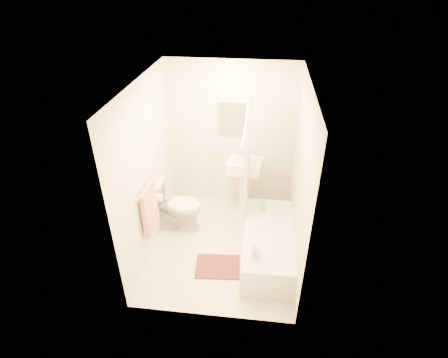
# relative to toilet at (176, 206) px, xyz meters

# --- Properties ---
(floor) EXTENTS (2.40, 2.40, 0.00)m
(floor) POSITION_rel_toilet_xyz_m (0.75, -0.36, -0.39)
(floor) COLOR beige
(floor) RESTS_ON ground
(ceiling) EXTENTS (2.40, 2.40, 0.00)m
(ceiling) POSITION_rel_toilet_xyz_m (0.75, -0.36, 2.01)
(ceiling) COLOR white
(ceiling) RESTS_ON ground
(wall_back) EXTENTS (2.00, 0.02, 2.40)m
(wall_back) POSITION_rel_toilet_xyz_m (0.75, 0.84, 0.81)
(wall_back) COLOR beige
(wall_back) RESTS_ON ground
(wall_left) EXTENTS (0.02, 2.40, 2.40)m
(wall_left) POSITION_rel_toilet_xyz_m (-0.25, -0.36, 0.81)
(wall_left) COLOR beige
(wall_left) RESTS_ON ground
(wall_right) EXTENTS (0.02, 2.40, 2.40)m
(wall_right) POSITION_rel_toilet_xyz_m (1.75, -0.36, 0.81)
(wall_right) COLOR beige
(wall_right) RESTS_ON ground
(mirror) EXTENTS (0.40, 0.03, 0.55)m
(mirror) POSITION_rel_toilet_xyz_m (0.75, 0.82, 1.11)
(mirror) COLOR white
(mirror) RESTS_ON wall_back
(curtain_rod) EXTENTS (0.03, 1.70, 0.03)m
(curtain_rod) POSITION_rel_toilet_xyz_m (1.05, -0.26, 1.61)
(curtain_rod) COLOR silver
(curtain_rod) RESTS_ON wall_back
(shower_curtain) EXTENTS (0.04, 0.80, 1.55)m
(shower_curtain) POSITION_rel_toilet_xyz_m (1.05, 0.14, 0.83)
(shower_curtain) COLOR silver
(shower_curtain) RESTS_ON curtain_rod
(towel_bar) EXTENTS (0.02, 0.60, 0.02)m
(towel_bar) POSITION_rel_toilet_xyz_m (-0.21, -0.61, 0.71)
(towel_bar) COLOR silver
(towel_bar) RESTS_ON wall_left
(towel) EXTENTS (0.06, 0.45, 0.66)m
(towel) POSITION_rel_toilet_xyz_m (-0.18, -0.61, 0.39)
(towel) COLOR #CC7266
(towel) RESTS_ON towel_bar
(toilet_paper) EXTENTS (0.11, 0.12, 0.12)m
(toilet_paper) POSITION_rel_toilet_xyz_m (-0.18, -0.24, 0.31)
(toilet_paper) COLOR white
(toilet_paper) RESTS_ON wall_left
(toilet) EXTENTS (0.82, 0.49, 0.79)m
(toilet) POSITION_rel_toilet_xyz_m (0.00, 0.00, 0.00)
(toilet) COLOR white
(toilet) RESTS_ON floor
(sink) EXTENTS (0.57, 0.48, 1.02)m
(sink) POSITION_rel_toilet_xyz_m (1.00, 0.59, 0.11)
(sink) COLOR white
(sink) RESTS_ON floor
(bathtub) EXTENTS (0.67, 1.53, 0.43)m
(bathtub) POSITION_rel_toilet_xyz_m (1.41, -0.49, -0.18)
(bathtub) COLOR white
(bathtub) RESTS_ON floor
(bath_mat) EXTENTS (0.63, 0.50, 0.02)m
(bath_mat) POSITION_rel_toilet_xyz_m (0.75, -0.79, -0.38)
(bath_mat) COLOR #47211B
(bath_mat) RESTS_ON floor
(soap_bottle) EXTENTS (0.12, 0.12, 0.20)m
(soap_bottle) POSITION_rel_toilet_xyz_m (1.24, -0.98, 0.14)
(soap_bottle) COLOR white
(soap_bottle) RESTS_ON bathtub
(scrub_brush) EXTENTS (0.10, 0.22, 0.04)m
(scrub_brush) POSITION_rel_toilet_xyz_m (1.32, 0.08, 0.06)
(scrub_brush) COLOR #4BC15C
(scrub_brush) RESTS_ON bathtub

